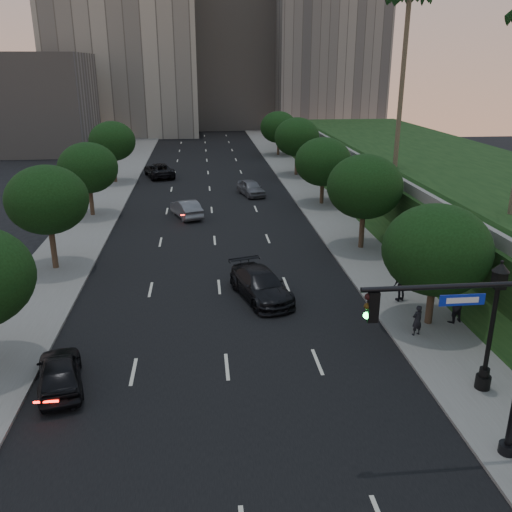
{
  "coord_description": "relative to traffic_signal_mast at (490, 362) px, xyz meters",
  "views": [
    {
      "loc": [
        -0.83,
        -15.58,
        12.43
      ],
      "look_at": [
        1.7,
        9.18,
        3.6
      ],
      "focal_mm": 38.0,
      "sensor_mm": 36.0,
      "label": 1
    }
  ],
  "objects": [
    {
      "name": "pedestrian_b",
      "position": [
        3.6,
        9.58,
        -2.58
      ],
      "size": [
        1.1,
        0.96,
        1.89
      ],
      "primitive_type": "imported",
      "rotation": [
        0.0,
        0.0,
        3.45
      ],
      "color": "black",
      "rests_on": "sidewalk_right"
    },
    {
      "name": "ground",
      "position": [
        -7.94,
        1.62,
        -3.67
      ],
      "size": [
        160.0,
        160.0,
        0.0
      ],
      "primitive_type": "plane",
      "color": "black",
      "rests_on": "ground"
    },
    {
      "name": "office_block_filler",
      "position": [
        -33.94,
        71.62,
        3.33
      ],
      "size": [
        18.0,
        16.0,
        14.0
      ],
      "primitive_type": "cube",
      "color": "gray",
      "rests_on": "ground"
    },
    {
      "name": "sidewalk_left",
      "position": [
        -18.19,
        31.62,
        -3.6
      ],
      "size": [
        4.5,
        140.0,
        0.15
      ],
      "primitive_type": "cube",
      "color": "slate",
      "rests_on": "ground"
    },
    {
      "name": "tree_left_b",
      "position": [
        -18.24,
        19.62,
        0.9
      ],
      "size": [
        5.0,
        5.0,
        6.71
      ],
      "color": "#38281C",
      "rests_on": "ground"
    },
    {
      "name": "tree_right_e",
      "position": [
        2.36,
        63.62,
        0.35
      ],
      "size": [
        5.2,
        5.2,
        6.24
      ],
      "color": "#38281C",
      "rests_on": "ground"
    },
    {
      "name": "sedan_far_left",
      "position": [
        -13.63,
        49.46,
        -2.86
      ],
      "size": [
        4.2,
        6.37,
        1.63
      ],
      "primitive_type": "imported",
      "rotation": [
        0.0,
        0.0,
        3.42
      ],
      "color": "black",
      "rests_on": "ground"
    },
    {
      "name": "sedan_near_left",
      "position": [
        -14.73,
        5.75,
        -2.95
      ],
      "size": [
        2.65,
        4.54,
        1.45
      ],
      "primitive_type": "imported",
      "rotation": [
        0.0,
        0.0,
        3.37
      ],
      "color": "black",
      "rests_on": "ground"
    },
    {
      "name": "office_block_right",
      "position": [
        16.06,
        97.62,
        14.33
      ],
      "size": [
        20.0,
        22.0,
        36.0
      ],
      "primitive_type": "cube",
      "color": "gray",
      "rests_on": "ground"
    },
    {
      "name": "traffic_signal_mast",
      "position": [
        0.0,
        0.0,
        0.0
      ],
      "size": [
        5.68,
        0.56,
        7.0
      ],
      "color": "black",
      "rests_on": "ground"
    },
    {
      "name": "pedestrian_a",
      "position": [
        1.24,
        8.42,
        -2.75
      ],
      "size": [
        0.65,
        0.53,
        1.53
      ],
      "primitive_type": "imported",
      "rotation": [
        0.0,
        0.0,
        3.48
      ],
      "color": "black",
      "rests_on": "sidewalk_right"
    },
    {
      "name": "office_block_mid",
      "position": [
        -1.94,
        103.62,
        9.33
      ],
      "size": [
        22.0,
        18.0,
        26.0
      ],
      "primitive_type": "cube",
      "color": "gray",
      "rests_on": "ground"
    },
    {
      "name": "tree_right_c",
      "position": [
        2.36,
        34.62,
        0.35
      ],
      "size": [
        5.2,
        5.2,
        6.24
      ],
      "color": "#38281C",
      "rests_on": "ground"
    },
    {
      "name": "parapet_wall",
      "position": [
        5.56,
        29.62,
        0.68
      ],
      "size": [
        0.35,
        90.0,
        0.7
      ],
      "primitive_type": "cube",
      "color": "slate",
      "rests_on": "embankment"
    },
    {
      "name": "street_lamp",
      "position": [
        2.18,
        3.76,
        -1.04
      ],
      "size": [
        0.64,
        0.64,
        5.62
      ],
      "color": "black",
      "rests_on": "ground"
    },
    {
      "name": "sedan_near_right",
      "position": [
        -5.67,
        13.83,
        -2.87
      ],
      "size": [
        3.72,
        5.95,
        1.61
      ],
      "primitive_type": "imported",
      "rotation": [
        0.0,
        0.0,
        0.28
      ],
      "color": "black",
      "rests_on": "ground"
    },
    {
      "name": "tree_right_a",
      "position": [
        2.36,
        9.62,
        0.35
      ],
      "size": [
        5.2,
        5.2,
        6.24
      ],
      "color": "#38281C",
      "rests_on": "ground"
    },
    {
      "name": "embankment",
      "position": [
        14.06,
        29.62,
        -1.67
      ],
      "size": [
        18.0,
        90.0,
        4.0
      ],
      "primitive_type": "cube",
      "color": "black",
      "rests_on": "ground"
    },
    {
      "name": "tree_left_d",
      "position": [
        -18.24,
        46.62,
        0.9
      ],
      "size": [
        5.0,
        5.0,
        6.71
      ],
      "color": "#38281C",
      "rests_on": "ground"
    },
    {
      "name": "sidewalk_right",
      "position": [
        2.31,
        31.62,
        -3.6
      ],
      "size": [
        4.5,
        140.0,
        0.15
      ],
      "primitive_type": "cube",
      "color": "slate",
      "rests_on": "ground"
    },
    {
      "name": "tree_left_c",
      "position": [
        -18.24,
        32.62,
        0.53
      ],
      "size": [
        5.0,
        5.0,
        6.34
      ],
      "color": "#38281C",
      "rests_on": "ground"
    },
    {
      "name": "office_block_left",
      "position": [
        -21.94,
        93.62,
        12.33
      ],
      "size": [
        26.0,
        20.0,
        32.0
      ],
      "primitive_type": "cube",
      "color": "#9C9788",
      "rests_on": "ground"
    },
    {
      "name": "tree_right_d",
      "position": [
        2.36,
        48.62,
        0.84
      ],
      "size": [
        5.2,
        5.2,
        6.74
      ],
      "color": "#38281C",
      "rests_on": "ground"
    },
    {
      "name": "pedestrian_c",
      "position": [
        1.91,
        12.38,
        -2.61
      ],
      "size": [
        1.15,
        0.75,
        1.82
      ],
      "primitive_type": "imported",
      "rotation": [
        0.0,
        0.0,
        3.45
      ],
      "color": "black",
      "rests_on": "sidewalk_right"
    },
    {
      "name": "sedan_far_right",
      "position": [
        -3.87,
        39.13,
        -2.9
      ],
      "size": [
        2.93,
        4.85,
        1.55
      ],
      "primitive_type": "imported",
      "rotation": [
        0.0,
        0.0,
        0.26
      ],
      "color": "slate",
      "rests_on": "ground"
    },
    {
      "name": "sedan_mid_left",
      "position": [
        -10.14,
        31.51,
        -2.91
      ],
      "size": [
        3.0,
        4.88,
        1.52
      ],
      "primitive_type": "imported",
      "rotation": [
        0.0,
        0.0,
        3.47
      ],
      "color": "slate",
      "rests_on": "ground"
    },
    {
      "name": "tree_right_b",
      "position": [
        2.36,
        21.62,
        0.84
      ],
      "size": [
        5.2,
        5.2,
        6.74
      ],
      "color": "#38281C",
      "rests_on": "ground"
    },
    {
      "name": "road_surface",
      "position": [
        -7.94,
        31.62,
        -3.66
      ],
      "size": [
        16.0,
        140.0,
        0.02
      ],
      "primitive_type": "cube",
      "color": "black",
      "rests_on": "ground"
    }
  ]
}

